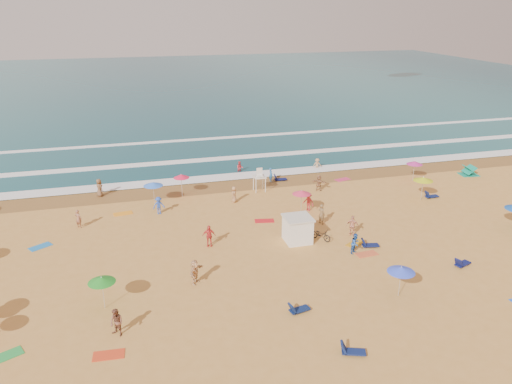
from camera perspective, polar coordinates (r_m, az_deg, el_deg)
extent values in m
plane|color=gold|center=(41.52, -0.75, -5.05)|extent=(220.00, 220.00, 0.00)
cube|color=#0C4756|center=(121.94, -10.86, 11.84)|extent=(220.00, 140.00, 0.18)
plane|color=olive|center=(52.79, -4.14, 0.67)|extent=(220.00, 220.00, 0.00)
cube|color=white|center=(55.07, -4.65, 1.62)|extent=(200.00, 2.20, 0.05)
cube|color=white|center=(61.64, -5.87, 3.68)|extent=(200.00, 1.60, 0.05)
cube|color=white|center=(71.16, -7.22, 5.94)|extent=(200.00, 1.20, 0.05)
cube|color=white|center=(40.39, 4.77, -4.33)|extent=(2.00, 2.00, 2.00)
cube|color=silver|center=(39.95, 4.81, -2.95)|extent=(2.20, 2.20, 0.12)
imported|color=black|center=(41.00, 7.40, -4.84)|extent=(1.63, 1.85, 0.96)
cone|color=#E53359|center=(44.78, 5.23, -0.02)|extent=(1.67, 1.67, 0.35)
cone|color=#3855FF|center=(33.92, 16.27, -8.50)|extent=(1.80, 1.80, 0.35)
cone|color=#CB2D8E|center=(56.35, 17.67, 3.21)|extent=(1.70, 1.70, 0.35)
cone|color=#3878FE|center=(48.03, -11.68, 0.91)|extent=(1.83, 1.83, 0.35)
cone|color=green|center=(32.76, -17.24, -9.55)|extent=(1.71, 1.71, 0.35)
cone|color=#C6D516|center=(50.80, 18.58, 1.42)|extent=(1.88, 1.88, 0.35)
cone|color=#FF1A49|center=(49.67, -8.54, 1.81)|extent=(1.55, 1.55, 0.35)
cube|color=#101E53|center=(29.21, 11.10, -17.48)|extent=(1.41, 0.97, 0.34)
cube|color=#0F1A4E|center=(40.66, 12.95, -5.94)|extent=(1.38, 0.79, 0.34)
cube|color=#0F1F4E|center=(32.09, 5.01, -13.23)|extent=(1.39, 0.81, 0.34)
cube|color=#0F154F|center=(39.98, 22.56, -7.58)|extent=(1.41, 0.97, 0.34)
cube|color=#101C53|center=(52.43, 19.46, -0.46)|extent=(1.32, 0.60, 0.34)
cube|color=#0E1346|center=(54.31, 2.84, 1.47)|extent=(1.34, 0.67, 0.34)
cube|color=red|center=(29.86, -16.49, -17.43)|extent=(1.76, 0.98, 0.03)
cube|color=blue|center=(43.28, -23.42, -5.75)|extent=(1.90, 1.64, 0.03)
cube|color=green|center=(31.79, -26.65, -16.38)|extent=(1.90, 1.50, 0.03)
cube|color=orange|center=(47.40, -14.96, -2.39)|extent=(1.80, 1.07, 0.03)
cube|color=#E06034|center=(39.57, 12.54, -6.93)|extent=(1.77, 1.01, 0.03)
cube|color=red|center=(44.29, 0.97, -3.31)|extent=(1.83, 1.15, 0.03)
cube|color=green|center=(45.14, 4.06, -2.89)|extent=(1.85, 1.23, 0.03)
cube|color=orange|center=(41.04, 11.28, -5.79)|extent=(1.89, 1.64, 0.03)
cube|color=#D73261|center=(55.43, 9.86, 1.41)|extent=(1.86, 1.27, 0.03)
imported|color=#D2343D|center=(56.89, -1.86, 2.76)|extent=(0.81, 0.66, 1.54)
imported|color=#E2AC76|center=(34.76, -7.00, -9.02)|extent=(1.39, 1.66, 1.79)
imported|color=#996146|center=(45.34, -19.64, -2.89)|extent=(0.72, 0.67, 1.65)
imported|color=#AD7C4F|center=(48.19, -2.51, -0.27)|extent=(0.85, 0.94, 1.61)
imported|color=brown|center=(43.81, 7.51, -2.50)|extent=(0.69, 0.79, 1.82)
imported|color=brown|center=(30.72, -15.64, -14.18)|extent=(1.06, 1.05, 1.73)
imported|color=#C83238|center=(46.45, 6.00, -1.11)|extent=(1.19, 1.28, 1.74)
imported|color=tan|center=(42.05, 10.96, -3.79)|extent=(1.09, 0.90, 1.74)
imported|color=#235EA5|center=(53.77, 1.70, 1.99)|extent=(0.45, 0.62, 1.58)
imported|color=#AD7850|center=(51.58, 7.19, 1.04)|extent=(1.49, 1.33, 1.64)
imported|color=blue|center=(46.31, -11.05, -1.52)|extent=(1.13, 0.73, 1.65)
imported|color=tan|center=(58.54, 7.00, 3.12)|extent=(1.05, 0.70, 1.51)
imported|color=red|center=(39.69, -5.40, -5.00)|extent=(1.09, 0.58, 1.77)
imported|color=brown|center=(51.98, -17.47, 0.47)|extent=(0.97, 1.06, 1.82)
imported|color=blue|center=(39.21, 11.29, -5.78)|extent=(1.01, 0.96, 1.64)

